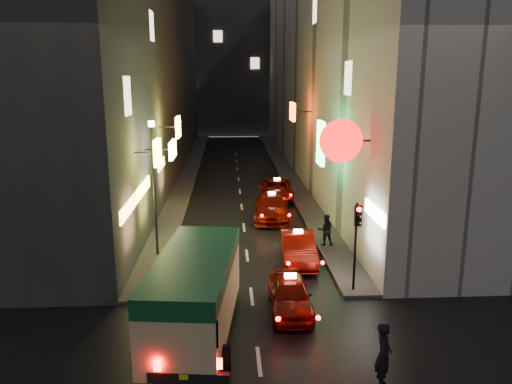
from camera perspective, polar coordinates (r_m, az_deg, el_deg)
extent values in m
cube|color=#3B3935|center=(43.92, -13.01, 13.71)|extent=(6.00, 52.00, 18.00)
cube|color=#FFF93F|center=(22.60, -11.20, 4.48)|extent=(0.18, 1.36, 1.15)
cube|color=white|center=(25.55, -9.51, 4.83)|extent=(0.18, 2.05, 0.86)
cube|color=#FFF93F|center=(30.84, -8.90, 7.35)|extent=(0.18, 1.61, 1.26)
cube|color=#FFAE59|center=(21.22, -14.39, -1.78)|extent=(0.10, 3.31, 0.55)
cube|color=#FFF93F|center=(24.77, -12.79, 0.42)|extent=(0.10, 3.55, 0.55)
cube|color=#FFAE59|center=(31.38, -10.80, 3.16)|extent=(0.10, 2.78, 0.55)
cube|color=#FFE5B2|center=(21.74, -14.50, 10.59)|extent=(0.06, 1.30, 1.60)
cube|color=#FFE5B2|center=(29.74, -11.85, 18.06)|extent=(0.06, 1.30, 1.60)
cube|color=#B0ACA1|center=(44.22, 8.53, 13.89)|extent=(6.00, 52.00, 18.00)
cylinder|color=#F20A0A|center=(20.72, 9.68, 5.79)|extent=(1.76, 0.18, 1.76)
cube|color=#31F672|center=(25.84, 7.41, 5.57)|extent=(0.18, 1.48, 2.24)
cube|color=#FA390C|center=(35.16, 4.19, 9.15)|extent=(0.18, 1.95, 1.25)
cube|color=white|center=(20.41, 13.46, -2.32)|extent=(0.10, 2.68, 0.55)
cube|color=#FFE5B2|center=(25.01, 10.49, 12.67)|extent=(0.06, 1.30, 1.60)
cube|color=#FFE5B2|center=(35.07, 6.75, 19.91)|extent=(0.06, 1.30, 1.60)
cube|color=#36353A|center=(75.38, -2.71, 15.17)|extent=(30.00, 10.00, 22.00)
cube|color=#44423F|center=(44.23, -7.62, 2.29)|extent=(1.50, 52.00, 0.15)
cube|color=#44423F|center=(44.39, 3.39, 2.42)|extent=(1.50, 52.00, 0.15)
cube|color=#D2B983|center=(16.37, -6.98, -11.26)|extent=(2.96, 6.60, 2.34)
cube|color=#0E4925|center=(16.02, -7.07, -8.31)|extent=(2.98, 6.62, 0.59)
cube|color=black|center=(16.57, -6.93, -10.07)|extent=(2.69, 4.07, 0.53)
cube|color=black|center=(14.11, -7.69, -20.29)|extent=(2.20, 0.43, 0.32)
cube|color=#FF0A05|center=(13.91, -11.24, -18.90)|extent=(0.19, 0.06, 0.30)
cube|color=#FF0A05|center=(13.78, -4.27, -18.99)|extent=(0.19, 0.06, 0.30)
cylinder|color=black|center=(18.80, -9.58, -11.93)|extent=(0.23, 0.81, 0.81)
cylinder|color=black|center=(15.08, -3.36, -18.51)|extent=(0.23, 0.81, 0.81)
imported|color=#6D0A01|center=(18.36, 3.92, -11.29)|extent=(1.97, 4.62, 1.46)
cube|color=white|center=(18.04, 3.96, -8.92)|extent=(0.42, 0.19, 0.16)
sphere|color=#FF0A05|center=(16.42, 2.54, -14.29)|extent=(0.16, 0.16, 0.16)
sphere|color=#FF0A05|center=(16.59, 7.12, -14.09)|extent=(0.16, 0.16, 0.16)
imported|color=#6D0A01|center=(22.87, 4.80, -6.08)|extent=(2.30, 5.13, 1.60)
cube|color=white|center=(22.60, 4.84, -3.94)|extent=(0.43, 0.20, 0.16)
sphere|color=#FF0A05|center=(20.65, 3.72, -8.15)|extent=(0.16, 0.16, 0.16)
sphere|color=#FF0A05|center=(20.86, 7.63, -8.02)|extent=(0.16, 0.16, 0.16)
imported|color=#6D0A01|center=(29.65, 1.81, -1.44)|extent=(2.62, 5.51, 1.70)
cube|color=white|center=(29.43, 1.82, 0.33)|extent=(0.43, 0.21, 0.16)
sphere|color=#FF0A05|center=(27.25, 0.68, -2.70)|extent=(0.16, 0.16, 0.16)
sphere|color=#FF0A05|center=(27.39, 3.83, -2.65)|extent=(0.16, 0.16, 0.16)
imported|color=#6D0A01|center=(34.39, 2.41, 0.45)|extent=(2.38, 4.98, 1.54)
cube|color=white|center=(34.21, 2.43, 1.86)|extent=(0.43, 0.22, 0.16)
sphere|color=#FF0A05|center=(32.19, 1.59, -0.38)|extent=(0.16, 0.16, 0.16)
sphere|color=#FF0A05|center=(32.33, 3.99, -0.35)|extent=(0.16, 0.16, 0.16)
imported|color=black|center=(14.55, 14.41, -17.18)|extent=(0.59, 0.78, 2.13)
imported|color=black|center=(24.79, 7.97, -4.08)|extent=(0.67, 0.43, 1.76)
cylinder|color=black|center=(19.64, 11.28, -6.18)|extent=(0.10, 0.10, 3.50)
cube|color=black|center=(19.09, 11.58, -2.67)|extent=(0.26, 0.18, 0.80)
sphere|color=#FF0A05|center=(18.92, 11.70, -1.97)|extent=(0.18, 0.18, 0.18)
sphere|color=black|center=(18.99, 11.67, -2.76)|extent=(0.17, 0.17, 0.17)
sphere|color=black|center=(19.06, 11.63, -3.54)|extent=(0.17, 0.17, 0.17)
cylinder|color=black|center=(23.16, -11.50, -0.01)|extent=(0.12, 0.12, 6.00)
cylinder|color=#FFE5BF|center=(22.67, -11.86, 7.64)|extent=(0.28, 0.28, 0.25)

